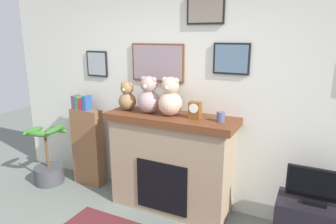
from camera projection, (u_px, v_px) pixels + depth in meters
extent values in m
cube|color=silver|center=(184.00, 97.00, 3.61)|extent=(5.20, 0.12, 2.60)
cube|color=brown|center=(157.00, 63.00, 3.58)|extent=(0.69, 0.02, 0.45)
cube|color=gray|center=(157.00, 63.00, 3.57)|extent=(0.65, 0.00, 0.41)
cube|color=black|center=(97.00, 64.00, 3.98)|extent=(0.32, 0.02, 0.33)
cube|color=#98A3A8|center=(97.00, 64.00, 3.97)|extent=(0.28, 0.00, 0.29)
cube|color=black|center=(231.00, 59.00, 3.18)|extent=(0.39, 0.02, 0.33)
cube|color=slate|center=(231.00, 59.00, 3.17)|extent=(0.35, 0.00, 0.29)
cube|color=black|center=(206.00, 10.00, 3.19)|extent=(0.42, 0.02, 0.29)
cube|color=gray|center=(205.00, 10.00, 3.18)|extent=(0.38, 0.00, 0.25)
cube|color=gray|center=(171.00, 166.00, 3.55)|extent=(1.38, 0.48, 1.07)
cube|color=#5E301A|center=(171.00, 118.00, 3.41)|extent=(1.50, 0.54, 0.08)
cube|color=black|center=(161.00, 187.00, 3.37)|extent=(0.62, 0.02, 0.59)
cube|color=brown|center=(88.00, 147.00, 4.14)|extent=(0.43, 0.16, 1.06)
cube|color=#5D3A7C|center=(76.00, 102.00, 4.05)|extent=(0.05, 0.13, 0.18)
cube|color=#347B37|center=(80.00, 103.00, 4.03)|extent=(0.06, 0.13, 0.17)
cube|color=#A92534|center=(83.00, 104.00, 4.00)|extent=(0.06, 0.13, 0.16)
cube|color=#284C8F|center=(87.00, 103.00, 3.97)|extent=(0.06, 0.13, 0.19)
cylinder|color=#3F3F44|center=(49.00, 174.00, 4.25)|extent=(0.39, 0.39, 0.24)
cylinder|color=brown|center=(47.00, 149.00, 4.16)|extent=(0.04, 0.04, 0.53)
ellipsoid|color=#2F6927|center=(55.00, 130.00, 4.04)|extent=(0.16, 0.37, 0.08)
ellipsoid|color=#327620|center=(59.00, 129.00, 4.26)|extent=(0.37, 0.17, 0.08)
ellipsoid|color=#316D27|center=(33.00, 131.00, 4.17)|extent=(0.13, 0.37, 0.08)
ellipsoid|color=#377627|center=(39.00, 134.00, 3.98)|extent=(0.37, 0.17, 0.08)
cube|color=black|center=(315.00, 201.00, 2.85)|extent=(0.20, 0.14, 0.04)
cube|color=black|center=(317.00, 184.00, 2.80)|extent=(0.54, 0.03, 0.31)
cube|color=black|center=(317.00, 185.00, 2.79)|extent=(0.50, 0.00, 0.27)
cylinder|color=#4C517A|center=(221.00, 117.00, 3.12)|extent=(0.09, 0.09, 0.11)
cube|color=brown|center=(195.00, 110.00, 3.23)|extent=(0.13, 0.09, 0.18)
cylinder|color=white|center=(193.00, 108.00, 3.18)|extent=(0.10, 0.01, 0.10)
sphere|color=olive|center=(127.00, 101.00, 3.60)|extent=(0.21, 0.21, 0.21)
sphere|color=olive|center=(127.00, 88.00, 3.56)|extent=(0.15, 0.15, 0.15)
sphere|color=olive|center=(123.00, 84.00, 3.57)|extent=(0.05, 0.05, 0.05)
sphere|color=olive|center=(131.00, 85.00, 3.53)|extent=(0.05, 0.05, 0.05)
sphere|color=beige|center=(124.00, 90.00, 3.51)|extent=(0.05, 0.05, 0.05)
sphere|color=#A58987|center=(149.00, 102.00, 3.46)|extent=(0.26, 0.26, 0.26)
sphere|color=#A58987|center=(149.00, 84.00, 3.42)|extent=(0.19, 0.19, 0.19)
sphere|color=#A58987|center=(144.00, 79.00, 3.43)|extent=(0.07, 0.07, 0.07)
sphere|color=#A58987|center=(154.00, 80.00, 3.37)|extent=(0.07, 0.07, 0.07)
sphere|color=beige|center=(145.00, 86.00, 3.35)|extent=(0.06, 0.06, 0.06)
sphere|color=#CEA88E|center=(170.00, 104.00, 3.35)|extent=(0.27, 0.27, 0.27)
sphere|color=#CEA88E|center=(170.00, 86.00, 3.30)|extent=(0.19, 0.19, 0.19)
sphere|color=#CEA88E|center=(165.00, 80.00, 3.31)|extent=(0.07, 0.07, 0.07)
sphere|color=#CEA88E|center=(176.00, 81.00, 3.25)|extent=(0.07, 0.07, 0.07)
sphere|color=beige|center=(167.00, 88.00, 3.23)|extent=(0.06, 0.06, 0.06)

